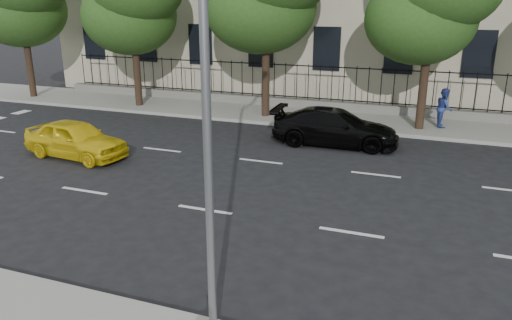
# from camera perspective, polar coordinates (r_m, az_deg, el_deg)

# --- Properties ---
(ground) EXTENTS (120.00, 120.00, 0.00)m
(ground) POSITION_cam_1_polar(r_m,az_deg,el_deg) (11.81, -11.25, -10.21)
(ground) COLOR black
(ground) RESTS_ON ground
(far_sidewalk) EXTENTS (60.00, 4.00, 0.15)m
(far_sidewalk) POSITION_cam_1_polar(r_m,az_deg,el_deg) (24.07, 6.24, 4.94)
(far_sidewalk) COLOR gray
(far_sidewalk) RESTS_ON ground
(lane_markings) EXTENTS (49.60, 4.62, 0.01)m
(lane_markings) POSITION_cam_1_polar(r_m,az_deg,el_deg) (15.65, -2.25, -2.56)
(lane_markings) COLOR silver
(lane_markings) RESTS_ON ground
(iron_fence) EXTENTS (30.00, 0.50, 2.20)m
(iron_fence) POSITION_cam_1_polar(r_m,az_deg,el_deg) (25.57, 7.24, 6.99)
(iron_fence) COLOR slate
(iron_fence) RESTS_ON far_sidewalk
(street_light) EXTENTS (0.25, 3.32, 8.05)m
(street_light) POSITION_cam_1_polar(r_m,az_deg,el_deg) (7.68, -4.17, 15.18)
(street_light) COLOR slate
(street_light) RESTS_ON near_sidewalk
(yellow_taxi) EXTENTS (4.13, 2.05, 1.35)m
(yellow_taxi) POSITION_cam_1_polar(r_m,az_deg,el_deg) (19.05, -19.92, 2.27)
(yellow_taxi) COLOR yellow
(yellow_taxi) RESTS_ON ground
(black_sedan) EXTENTS (4.97, 2.20, 1.42)m
(black_sedan) POSITION_cam_1_polar(r_m,az_deg,el_deg) (19.70, 9.01, 3.74)
(black_sedan) COLOR black
(black_sedan) RESTS_ON ground
(pedestrian_far) EXTENTS (0.73, 0.88, 1.68)m
(pedestrian_far) POSITION_cam_1_polar(r_m,az_deg,el_deg) (23.06, 20.69, 5.61)
(pedestrian_far) COLOR navy
(pedestrian_far) RESTS_ON far_sidewalk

